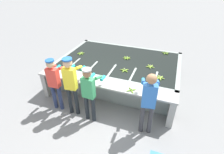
{
  "coord_description": "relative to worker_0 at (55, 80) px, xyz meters",
  "views": [
    {
      "loc": [
        1.63,
        -3.48,
        3.58
      ],
      "look_at": [
        0.0,
        0.98,
        0.61
      ],
      "focal_mm": 28.0,
      "sensor_mm": 36.0,
      "label": 1
    }
  ],
  "objects": [
    {
      "name": "worker_2",
      "position": [
        1.1,
        -0.1,
        -0.0
      ],
      "size": [
        0.43,
        0.72,
        1.6
      ],
      "color": "#1E2328",
      "rests_on": "ground"
    },
    {
      "name": "knife_0",
      "position": [
        0.8,
        0.44,
        -0.09
      ],
      "size": [
        0.24,
        0.29,
        0.02
      ],
      "color": "silver",
      "rests_on": "work_ledge"
    },
    {
      "name": "worker_3",
      "position": [
        2.58,
        -0.01,
        0.07
      ],
      "size": [
        0.48,
        0.74,
        1.72
      ],
      "color": "#38383D",
      "rests_on": "ground"
    },
    {
      "name": "banana_bunch_floating_0",
      "position": [
        1.43,
        2.19,
        -0.09
      ],
      "size": [
        0.28,
        0.28,
        0.08
      ],
      "color": "#7FAD33",
      "rests_on": "wash_tank"
    },
    {
      "name": "banana_bunch_floating_4",
      "position": [
        2.68,
        3.09,
        -0.09
      ],
      "size": [
        0.27,
        0.27,
        0.08
      ],
      "color": "#75A333",
      "rests_on": "wash_tank"
    },
    {
      "name": "banana_bunch_floating_3",
      "position": [
        1.6,
        1.33,
        -0.09
      ],
      "size": [
        0.27,
        0.28,
        0.08
      ],
      "color": "#7FAD33",
      "rests_on": "wash_tank"
    },
    {
      "name": "worker_1",
      "position": [
        0.55,
        -0.03,
        0.1
      ],
      "size": [
        0.45,
        0.74,
        1.75
      ],
      "color": "#1E2328",
      "rests_on": "ground"
    },
    {
      "name": "banana_bunch_floating_2",
      "position": [
        -0.29,
        1.98,
        -0.09
      ],
      "size": [
        0.27,
        0.28,
        0.08
      ],
      "color": "#7FAD33",
      "rests_on": "wash_tank"
    },
    {
      "name": "worker_0",
      "position": [
        0.0,
        0.0,
        0.0
      ],
      "size": [
        0.43,
        0.72,
        1.6
      ],
      "color": "navy",
      "rests_on": "ground"
    },
    {
      "name": "banana_bunch_floating_5",
      "position": [
        2.32,
        1.85,
        -0.09
      ],
      "size": [
        0.28,
        0.27,
        0.08
      ],
      "color": "#9EC642",
      "rests_on": "wash_tank"
    },
    {
      "name": "ground_plane",
      "position": [
        1.23,
        0.26,
        -0.97
      ],
      "size": [
        80.0,
        80.0,
        0.0
      ],
      "primitive_type": "plane",
      "color": "gray",
      "rests_on": "ground"
    },
    {
      "name": "wash_tank",
      "position": [
        1.23,
        2.02,
        -0.54
      ],
      "size": [
        4.05,
        2.65,
        0.87
      ],
      "color": "gray",
      "rests_on": "ground"
    },
    {
      "name": "banana_bunch_ledge_0",
      "position": [
        2.07,
        0.39,
        -0.08
      ],
      "size": [
        0.25,
        0.25,
        0.08
      ],
      "color": "#75A333",
      "rests_on": "work_ledge"
    },
    {
      "name": "work_ledge",
      "position": [
        1.23,
        0.48,
        -0.36
      ],
      "size": [
        4.05,
        0.45,
        0.87
      ],
      "color": "#9E9E99",
      "rests_on": "ground"
    },
    {
      "name": "knife_1",
      "position": [
        0.24,
        0.6,
        -0.09
      ],
      "size": [
        0.3,
        0.23,
        0.02
      ],
      "color": "silver",
      "rests_on": "work_ledge"
    },
    {
      "name": "banana_bunch_floating_1",
      "position": [
        2.69,
        1.27,
        -0.09
      ],
      "size": [
        0.28,
        0.27,
        0.08
      ],
      "color": "#9EC642",
      "rests_on": "wash_tank"
    }
  ]
}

